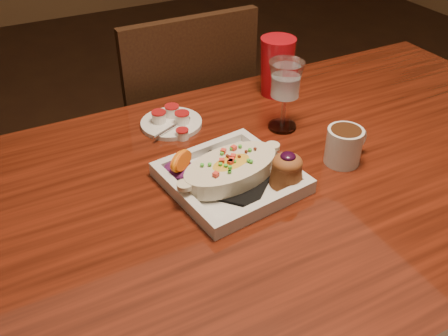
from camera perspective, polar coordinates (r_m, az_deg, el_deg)
name	(u,v)px	position (r m, az deg, el deg)	size (l,w,h in m)	color
table	(290,211)	(1.11, 7.59, -4.85)	(1.50, 0.90, 0.75)	maroon
chair_far	(180,134)	(1.65, -5.09, 3.92)	(0.42, 0.42, 0.93)	black
plate	(236,173)	(1.00, 1.40, -0.53)	(0.27, 0.27, 0.08)	silver
coffee_mug	(345,144)	(1.09, 13.64, 2.65)	(0.11, 0.08, 0.08)	silver
goblet	(286,83)	(1.15, 7.05, 9.57)	(0.08, 0.08, 0.17)	silver
saucer	(171,121)	(1.21, -6.06, 5.34)	(0.15, 0.15, 0.10)	silver
creamer_loose	(182,134)	(1.16, -4.78, 3.91)	(0.03, 0.03, 0.02)	white
red_tumbler	(277,67)	(1.33, 6.06, 11.44)	(0.09, 0.09, 0.15)	#AA0C15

